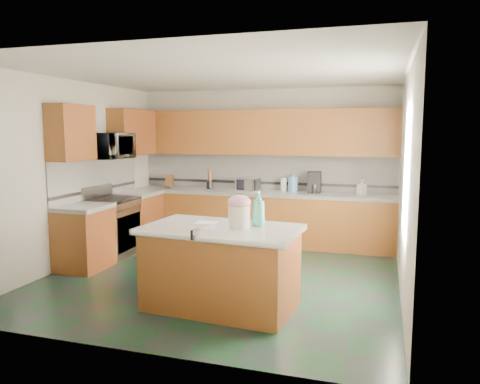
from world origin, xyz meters
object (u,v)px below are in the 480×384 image
(treat_jar, at_px, (239,217))
(island_top, at_px, (221,229))
(soap_bottle_island, at_px, (259,208))
(toaster_oven, at_px, (248,184))
(island_base, at_px, (221,270))
(knife_block, at_px, (169,181))
(coffee_maker, at_px, (314,182))

(treat_jar, bearing_deg, island_top, -168.25)
(soap_bottle_island, height_order, toaster_oven, soap_bottle_island)
(island_base, height_order, knife_block, knife_block)
(soap_bottle_island, distance_m, coffee_maker, 2.97)
(treat_jar, distance_m, toaster_oven, 3.22)
(soap_bottle_island, bearing_deg, treat_jar, -109.60)
(knife_block, bearing_deg, coffee_maker, -5.92)
(coffee_maker, bearing_deg, treat_jar, -101.17)
(island_base, relative_size, toaster_oven, 4.20)
(soap_bottle_island, height_order, coffee_maker, soap_bottle_island)
(treat_jar, relative_size, toaster_oven, 0.65)
(toaster_oven, bearing_deg, soap_bottle_island, -50.37)
(treat_jar, height_order, toaster_oven, treat_jar)
(coffee_maker, bearing_deg, toaster_oven, 176.72)
(treat_jar, xyz_separation_m, toaster_oven, (-0.81, 3.12, -0.01))
(knife_block, relative_size, coffee_maker, 0.64)
(knife_block, bearing_deg, soap_bottle_island, -56.13)
(knife_block, xyz_separation_m, coffee_maker, (2.68, 0.03, 0.07))
(soap_bottle_island, distance_m, knife_block, 3.85)
(island_base, relative_size, soap_bottle_island, 4.08)
(soap_bottle_island, xyz_separation_m, knife_block, (-2.50, 2.93, -0.08))
(treat_jar, xyz_separation_m, knife_block, (-2.33, 3.12, -0.01))
(island_top, relative_size, toaster_oven, 4.46)
(soap_bottle_island, bearing_deg, knife_block, 153.36)
(coffee_maker, bearing_deg, knife_block, 175.89)
(island_base, distance_m, toaster_oven, 3.22)
(treat_jar, distance_m, knife_block, 3.89)
(toaster_oven, xyz_separation_m, coffee_maker, (1.17, 0.03, 0.07))
(soap_bottle_island, bearing_deg, island_base, -132.28)
(soap_bottle_island, relative_size, knife_block, 1.67)
(treat_jar, height_order, coffee_maker, coffee_maker)
(toaster_oven, relative_size, coffee_maker, 1.04)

